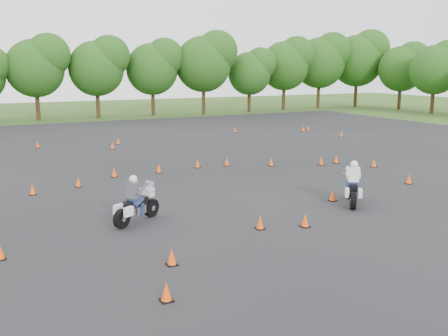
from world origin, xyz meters
TOP-DOWN VIEW (x-y plane):
  - ground at (0.00, 0.00)m, footprint 140.00×140.00m
  - asphalt_pad at (0.00, 6.00)m, footprint 62.00×62.00m
  - treeline at (4.71, 35.07)m, footprint 86.97×32.16m
  - traffic_cones at (-0.10, 5.62)m, footprint 36.18×32.97m
  - rider_grey at (-4.51, 1.92)m, footprint 2.29×1.82m
  - rider_white at (4.01, 0.43)m, footprint 1.99×2.31m

SIDE VIEW (x-z plane):
  - ground at x=0.00m, z-range 0.00..0.00m
  - asphalt_pad at x=0.00m, z-range 0.01..0.01m
  - traffic_cones at x=-0.10m, z-range 0.01..0.46m
  - rider_grey at x=-4.51m, z-range 0.00..1.76m
  - rider_white at x=4.01m, z-range 0.00..1.82m
  - treeline at x=4.71m, z-range -0.95..10.11m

